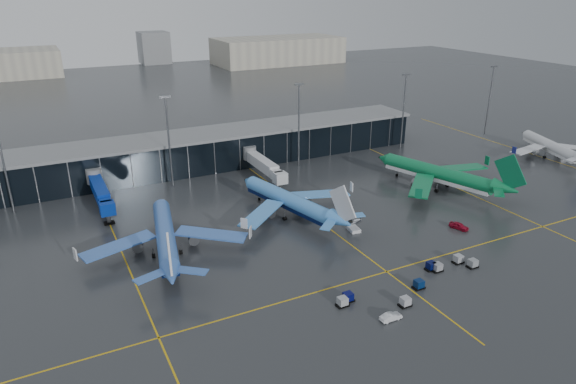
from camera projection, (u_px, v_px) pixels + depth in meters
name	position (u px, v px, depth m)	size (l,w,h in m)	color
ground	(305.00, 250.00, 108.98)	(600.00, 600.00, 0.00)	#282B2D
terminal_pier	(209.00, 149.00, 158.22)	(142.00, 17.00, 10.70)	black
jet_bridges	(100.00, 191.00, 128.09)	(94.00, 27.50, 7.20)	#595B60
flood_masts	(238.00, 130.00, 147.27)	(203.00, 0.50, 25.50)	#595B60
distant_hangars	(179.00, 55.00, 350.04)	(260.00, 71.00, 22.00)	#B2AD99
taxi_lines	(321.00, 222.00, 121.96)	(220.00, 120.00, 0.02)	gold
airliner_arkefly	(164.00, 225.00, 106.20)	(35.74, 40.70, 12.51)	#3A68BE
airliner_klm_near	(288.00, 191.00, 123.75)	(35.27, 40.17, 12.35)	#4590E3
airliner_aer_lingus	(438.00, 165.00, 140.48)	(38.31, 43.64, 13.41)	#0D703F
airliner_ba	(551.00, 140.00, 167.07)	(32.18, 36.65, 11.26)	silver
baggage_carts	(416.00, 280.00, 96.67)	(32.58, 9.00, 1.70)	black
mobile_airstair	(354.00, 228.00, 117.39)	(2.61, 3.47, 3.45)	silver
service_van_red	(459.00, 226.00, 118.30)	(1.81, 4.49, 1.53)	maroon
service_van_white	(391.00, 317.00, 85.98)	(1.38, 3.96, 1.30)	silver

